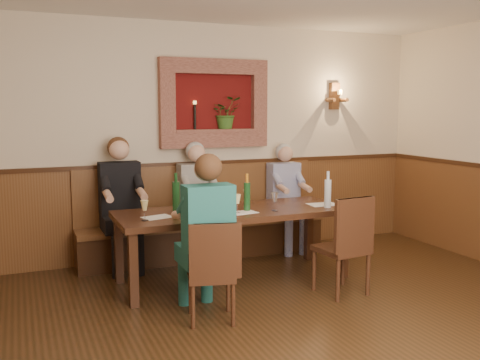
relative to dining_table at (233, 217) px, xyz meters
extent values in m
plane|color=black|center=(0.00, -1.85, -0.68)|extent=(6.00, 6.00, 0.00)
cube|color=beige|center=(0.00, 1.15, 0.72)|extent=(6.00, 0.04, 2.80)
cube|color=brown|center=(0.00, 1.13, -0.13)|extent=(6.00, 0.04, 1.10)
cube|color=#381E0F|center=(0.00, 1.13, 0.45)|extent=(6.02, 0.06, 0.05)
cube|color=#560D0C|center=(0.20, 1.13, 1.17)|extent=(1.00, 0.02, 0.70)
cube|color=#9E6050|center=(0.20, 1.09, 1.61)|extent=(1.36, 0.12, 0.18)
cube|color=#9E6050|center=(0.20, 1.09, 0.73)|extent=(1.36, 0.12, 0.18)
cube|color=#9E6050|center=(-0.39, 1.09, 1.17)|extent=(0.18, 0.12, 0.70)
cube|color=#9E6050|center=(0.79, 1.09, 1.17)|extent=(0.18, 0.12, 0.70)
cube|color=#9E6050|center=(0.20, 1.09, 0.84)|extent=(1.00, 0.14, 0.04)
imported|color=#345D20|center=(0.35, 1.09, 1.06)|extent=(0.35, 0.30, 0.39)
cylinder|color=black|center=(-0.05, 1.09, 1.01)|extent=(0.03, 0.03, 0.30)
cylinder|color=#FFBF59|center=(-0.05, 1.09, 1.18)|extent=(0.04, 0.04, 0.04)
cube|color=brown|center=(1.90, 1.10, 1.27)|extent=(0.12, 0.08, 0.35)
cylinder|color=brown|center=(1.80, 1.03, 1.22)|extent=(0.05, 0.18, 0.05)
cylinder|color=brown|center=(2.00, 1.03, 1.22)|extent=(0.05, 0.18, 0.05)
cylinder|color=#FFBF59|center=(1.90, 0.97, 1.32)|extent=(0.06, 0.06, 0.06)
cube|color=black|center=(0.00, 0.00, 0.04)|extent=(2.40, 0.90, 0.06)
cube|color=black|center=(-1.12, -0.37, -0.33)|extent=(0.08, 0.08, 0.69)
cube|color=black|center=(1.12, -0.37, -0.33)|extent=(0.08, 0.08, 0.69)
cube|color=black|center=(-1.12, 0.37, -0.33)|extent=(0.08, 0.08, 0.69)
cube|color=black|center=(1.12, 0.37, -0.33)|extent=(0.08, 0.08, 0.69)
cube|color=#381E0F|center=(0.00, 0.91, -0.48)|extent=(3.00, 0.40, 0.40)
cube|color=brown|center=(0.00, 0.91, -0.26)|extent=(3.00, 0.45, 0.06)
cube|color=brown|center=(0.00, 1.10, 0.10)|extent=(3.00, 0.06, 0.66)
cube|color=black|center=(-0.57, -0.92, -0.49)|extent=(0.45, 0.45, 0.37)
cube|color=black|center=(-0.57, -0.92, -0.28)|extent=(0.47, 0.47, 0.05)
cube|color=black|center=(-0.62, -1.09, -0.03)|extent=(0.38, 0.13, 0.46)
cube|color=black|center=(0.82, -0.77, -0.47)|extent=(0.45, 0.45, 0.41)
cube|color=black|center=(0.82, -0.77, -0.24)|extent=(0.47, 0.47, 0.05)
cube|color=black|center=(0.84, -0.96, 0.04)|extent=(0.43, 0.09, 0.51)
cube|color=black|center=(-0.99, 0.75, -0.45)|extent=(0.44, 0.46, 0.45)
cube|color=black|center=(-0.99, 0.93, 0.23)|extent=(0.44, 0.23, 0.58)
sphere|color=#D8A384|center=(-0.99, 0.89, 0.66)|extent=(0.22, 0.22, 0.22)
sphere|color=#4C2D19|center=(-0.99, 0.94, 0.68)|extent=(0.24, 0.24, 0.24)
cube|color=#635F5B|center=(-0.10, 0.76, -0.45)|extent=(0.41, 0.43, 0.45)
cube|color=#635F5B|center=(-0.10, 0.93, 0.20)|extent=(0.41, 0.22, 0.54)
sphere|color=#D8A384|center=(-0.10, 0.89, 0.60)|extent=(0.21, 0.21, 0.21)
sphere|color=#B2B2B2|center=(-0.10, 0.94, 0.62)|extent=(0.22, 0.22, 0.22)
cube|color=navy|center=(1.07, 0.77, -0.45)|extent=(0.39, 0.41, 0.45)
cube|color=navy|center=(1.07, 0.93, 0.18)|extent=(0.39, 0.20, 0.51)
sphere|color=#D8A384|center=(1.07, 0.89, 0.55)|extent=(0.19, 0.19, 0.19)
sphere|color=#B2B2B2|center=(1.07, 0.94, 0.57)|extent=(0.21, 0.21, 0.21)
cube|color=#1B4D5E|center=(-0.57, -0.70, -0.45)|extent=(0.42, 0.44, 0.45)
cube|color=#1B4D5E|center=(-0.57, -0.87, 0.21)|extent=(0.42, 0.22, 0.55)
sphere|color=#D8A384|center=(-0.57, -0.83, 0.61)|extent=(0.21, 0.21, 0.21)
sphere|color=#4C2D19|center=(-0.57, -0.88, 0.63)|extent=(0.23, 0.23, 0.23)
cylinder|color=red|center=(-0.13, 0.00, 0.20)|extent=(0.22, 0.22, 0.25)
cylinder|color=#19471E|center=(0.12, -0.10, 0.22)|extent=(0.08, 0.08, 0.29)
cylinder|color=orange|center=(0.12, -0.10, 0.41)|extent=(0.03, 0.03, 0.09)
cylinder|color=#19471E|center=(-0.58, 0.07, 0.23)|extent=(0.09, 0.09, 0.31)
cylinder|color=#19471E|center=(-0.58, 0.07, 0.43)|extent=(0.04, 0.04, 0.09)
cylinder|color=silver|center=(0.98, -0.26, 0.22)|extent=(0.10, 0.10, 0.30)
cylinder|color=silver|center=(0.98, -0.26, 0.42)|extent=(0.04, 0.04, 0.09)
cube|color=white|center=(-0.81, -0.07, 0.08)|extent=(0.32, 0.26, 0.00)
cube|color=white|center=(0.04, -0.18, 0.08)|extent=(0.29, 0.23, 0.00)
cube|color=white|center=(1.02, -0.10, 0.08)|extent=(0.33, 0.25, 0.00)
cube|color=white|center=(-0.34, -0.28, 0.08)|extent=(0.30, 0.23, 0.00)
camera|label=1|loc=(-2.03, -5.05, 1.12)|focal=40.00mm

